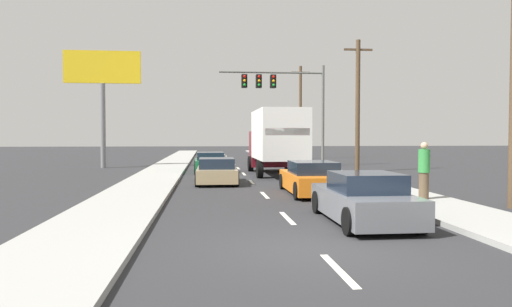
% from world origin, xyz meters
% --- Properties ---
extents(ground_plane, '(140.00, 140.00, 0.00)m').
position_xyz_m(ground_plane, '(0.00, 25.00, 0.00)').
color(ground_plane, '#2B2B2D').
extents(sidewalk_right, '(2.54, 80.00, 0.14)m').
position_xyz_m(sidewalk_right, '(4.82, 20.00, 0.07)').
color(sidewalk_right, '#9E9E99').
rests_on(sidewalk_right, ground_plane).
extents(sidewalk_left, '(2.54, 80.00, 0.14)m').
position_xyz_m(sidewalk_left, '(-4.82, 20.00, 0.07)').
color(sidewalk_left, '#9E9E99').
rests_on(sidewalk_left, ground_plane).
extents(lane_markings, '(0.14, 57.00, 0.01)m').
position_xyz_m(lane_markings, '(0.00, 21.01, 0.00)').
color(lane_markings, silver).
rests_on(lane_markings, ground_plane).
extents(car_green, '(2.04, 4.50, 1.23)m').
position_xyz_m(car_green, '(-1.95, 20.16, 0.58)').
color(car_green, '#196B38').
rests_on(car_green, ground_plane).
extents(car_tan, '(1.96, 4.16, 1.20)m').
position_xyz_m(car_tan, '(-1.70, 13.13, 0.56)').
color(car_tan, tan).
rests_on(car_tan, ground_plane).
extents(box_truck, '(2.73, 7.59, 3.67)m').
position_xyz_m(box_truck, '(1.81, 17.69, 2.07)').
color(box_truck, white).
rests_on(box_truck, ground_plane).
extents(car_orange, '(1.96, 4.53, 1.26)m').
position_xyz_m(car_orange, '(1.83, 8.66, 0.58)').
color(car_orange, orange).
rests_on(car_orange, ground_plane).
extents(car_gray, '(1.88, 4.20, 1.30)m').
position_xyz_m(car_gray, '(1.83, 2.62, 0.59)').
color(car_gray, slate).
rests_on(car_gray, ground_plane).
extents(traffic_signal_mast, '(7.75, 0.69, 7.43)m').
position_xyz_m(traffic_signal_mast, '(2.98, 25.23, 5.66)').
color(traffic_signal_mast, '#595B56').
rests_on(traffic_signal_mast, ground_plane).
extents(utility_pole_mid, '(1.80, 0.28, 8.17)m').
position_xyz_m(utility_pole_mid, '(7.18, 19.52, 4.22)').
color(utility_pole_mid, brown).
rests_on(utility_pole_mid, ground_plane).
extents(utility_pole_far, '(1.80, 0.28, 9.06)m').
position_xyz_m(utility_pole_far, '(6.99, 36.61, 4.67)').
color(utility_pole_far, brown).
rests_on(utility_pole_far, ground_plane).
extents(roadside_billboard, '(5.24, 0.36, 8.15)m').
position_xyz_m(roadside_billboard, '(-9.36, 24.90, 6.03)').
color(roadside_billboard, slate).
rests_on(roadside_billboard, ground_plane).
extents(pedestrian_near_corner, '(0.38, 0.38, 1.88)m').
position_xyz_m(pedestrian_near_corner, '(4.99, 5.86, 1.09)').
color(pedestrian_near_corner, brown).
rests_on(pedestrian_near_corner, sidewalk_right).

